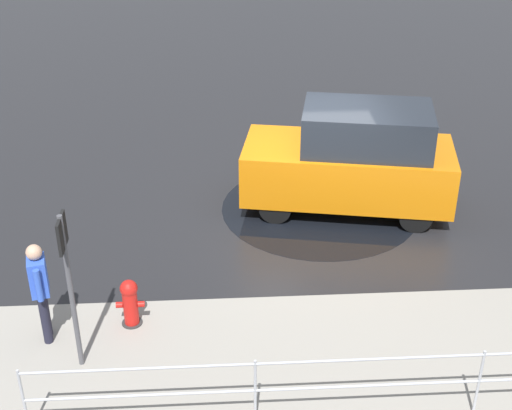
% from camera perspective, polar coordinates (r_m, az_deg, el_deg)
% --- Properties ---
extents(ground_plane, '(60.00, 60.00, 0.00)m').
position_cam_1_polar(ground_plane, '(13.62, 4.38, -0.87)').
color(ground_plane, black).
extents(kerb_strip, '(24.00, 3.20, 0.04)m').
position_cam_1_polar(kerb_strip, '(10.22, 7.44, -12.48)').
color(kerb_strip, gray).
rests_on(kerb_strip, ground).
extents(moving_hatchback, '(4.15, 2.40, 2.06)m').
position_cam_1_polar(moving_hatchback, '(13.53, 7.73, 3.61)').
color(moving_hatchback, orange).
rests_on(moving_hatchback, ground).
extents(fire_hydrant, '(0.42, 0.31, 0.80)m').
position_cam_1_polar(fire_hydrant, '(10.75, -10.03, -7.78)').
color(fire_hydrant, red).
rests_on(fire_hydrant, ground).
extents(pedestrian, '(0.31, 0.56, 1.62)m').
position_cam_1_polar(pedestrian, '(10.43, -16.91, -6.20)').
color(pedestrian, blue).
rests_on(pedestrian, ground).
extents(metal_railing, '(11.14, 0.04, 1.05)m').
position_cam_1_polar(metal_railing, '(9.37, 17.57, -12.55)').
color(metal_railing, '#B7BABF').
rests_on(metal_railing, ground).
extents(sign_post, '(0.07, 0.44, 2.40)m').
position_cam_1_polar(sign_post, '(9.49, -14.82, -5.14)').
color(sign_post, '#4C4C51').
rests_on(sign_post, ground).
extents(puddle_patch, '(3.79, 3.79, 0.01)m').
position_cam_1_polar(puddle_patch, '(13.90, 5.08, -0.25)').
color(puddle_patch, black).
rests_on(puddle_patch, ground).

